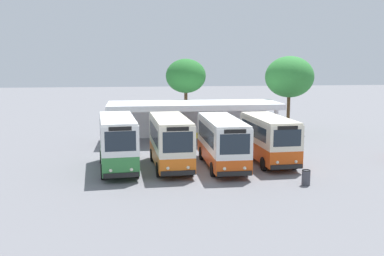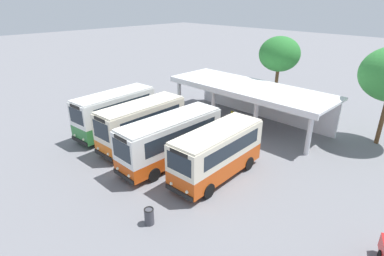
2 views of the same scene
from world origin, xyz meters
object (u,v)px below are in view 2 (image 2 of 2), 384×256
object	(u,v)px
waiting_chair_second_from_end	(237,117)
waiting_chair_end_by_column	(232,115)
city_bus_middle_cream	(171,138)
waiting_chair_middle_seat	(243,119)
city_bus_second_in_row	(142,123)
city_bus_nearest_orange	(115,112)
waiting_chair_fourth_seat	(250,121)
city_bus_fourth_amber	(217,151)
litter_bin_apron	(149,216)

from	to	relation	value
waiting_chair_second_from_end	waiting_chair_end_by_column	bearing A→B (deg)	172.74
city_bus_middle_cream	waiting_chair_middle_seat	distance (m)	8.97
waiting_chair_end_by_column	waiting_chair_middle_seat	distance (m)	1.32
city_bus_middle_cream	waiting_chair_second_from_end	bearing A→B (deg)	97.29
city_bus_second_in_row	city_bus_nearest_orange	bearing A→B (deg)	-177.46
waiting_chair_end_by_column	waiting_chair_fourth_seat	xyz separation A→B (m)	(1.97, -0.03, 0.00)
city_bus_fourth_amber	city_bus_second_in_row	bearing A→B (deg)	-174.85
city_bus_fourth_amber	litter_bin_apron	size ratio (longest dim) A/B	7.64
city_bus_middle_cream	city_bus_nearest_orange	bearing A→B (deg)	-180.00
city_bus_middle_cream	city_bus_fourth_amber	bearing A→B (deg)	12.65
city_bus_fourth_amber	waiting_chair_second_from_end	bearing A→B (deg)	119.25
city_bus_nearest_orange	waiting_chair_second_from_end	size ratio (longest dim) A/B	8.19
city_bus_second_in_row	waiting_chair_middle_seat	world-z (taller)	city_bus_second_in_row
litter_bin_apron	city_bus_middle_cream	bearing A→B (deg)	128.58
waiting_chair_second_from_end	waiting_chair_fourth_seat	size ratio (longest dim) A/B	1.00
city_bus_fourth_amber	waiting_chair_end_by_column	distance (m)	9.79
city_bus_nearest_orange	waiting_chair_second_from_end	xyz separation A→B (m)	(5.68, 8.88, -1.38)
city_bus_fourth_amber	waiting_chair_middle_seat	size ratio (longest dim) A/B	8.00
city_bus_second_in_row	waiting_chair_middle_seat	distance (m)	9.29
city_bus_middle_cream	waiting_chair_end_by_column	distance (m)	9.23
litter_bin_apron	city_bus_nearest_orange	bearing A→B (deg)	155.38
waiting_chair_second_from_end	litter_bin_apron	distance (m)	14.70
waiting_chair_fourth_seat	litter_bin_apron	world-z (taller)	litter_bin_apron
city_bus_nearest_orange	city_bus_fourth_amber	distance (m)	10.25
city_bus_middle_cream	waiting_chair_fourth_seat	bearing A→B (deg)	88.85
waiting_chair_fourth_seat	litter_bin_apron	bearing A→B (deg)	-74.86
city_bus_middle_cream	waiting_chair_end_by_column	bearing A→B (deg)	101.31
waiting_chair_end_by_column	waiting_chair_fourth_seat	world-z (taller)	same
waiting_chair_fourth_seat	litter_bin_apron	xyz separation A→B (m)	(3.75, -13.86, -0.07)
waiting_chair_end_by_column	litter_bin_apron	world-z (taller)	litter_bin_apron
city_bus_middle_cream	litter_bin_apron	world-z (taller)	city_bus_middle_cream
city_bus_fourth_amber	waiting_chair_middle_seat	distance (m)	9.07
waiting_chair_second_from_end	waiting_chair_fourth_seat	world-z (taller)	same
city_bus_second_in_row	city_bus_middle_cream	distance (m)	3.41
waiting_chair_middle_seat	waiting_chair_fourth_seat	bearing A→B (deg)	6.16
city_bus_second_in_row	waiting_chair_end_by_column	world-z (taller)	city_bus_second_in_row
city_bus_nearest_orange	city_bus_second_in_row	world-z (taller)	city_bus_nearest_orange
city_bus_middle_cream	waiting_chair_fourth_seat	world-z (taller)	city_bus_middle_cream
litter_bin_apron	waiting_chair_middle_seat	bearing A→B (deg)	107.72
city_bus_middle_cream	waiting_chair_middle_seat	xyz separation A→B (m)	(-0.48, 8.87, -1.27)
waiting_chair_end_by_column	waiting_chair_second_from_end	xyz separation A→B (m)	(0.66, -0.08, 0.00)
city_bus_second_in_row	city_bus_middle_cream	size ratio (longest dim) A/B	0.91
city_bus_second_in_row	litter_bin_apron	xyz separation A→B (m)	(7.34, -5.07, -1.40)
city_bus_fourth_amber	litter_bin_apron	distance (m)	5.86
city_bus_fourth_amber	waiting_chair_end_by_column	xyz separation A→B (m)	(-5.20, 8.20, -1.25)
waiting_chair_end_by_column	waiting_chair_fourth_seat	bearing A→B (deg)	-0.79
city_bus_nearest_orange	city_bus_middle_cream	size ratio (longest dim) A/B	0.91
city_bus_nearest_orange	waiting_chair_second_from_end	bearing A→B (deg)	57.40
city_bus_second_in_row	city_bus_fourth_amber	distance (m)	6.84
city_bus_middle_cream	waiting_chair_end_by_column	xyz separation A→B (m)	(-1.79, 8.96, -1.27)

